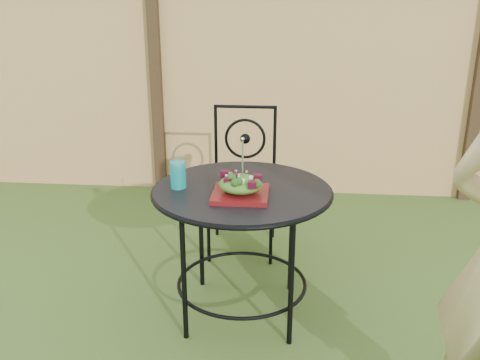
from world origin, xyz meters
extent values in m
plane|color=#2B4817|center=(0.00, 0.00, 0.00)|extent=(60.00, 60.00, 0.00)
cube|color=#E9B973|center=(0.00, 2.20, 0.90)|extent=(8.00, 0.05, 1.80)
cube|color=black|center=(-1.30, 2.15, 0.95)|extent=(0.09, 0.09, 1.90)
cube|color=black|center=(1.30, 2.15, 0.95)|extent=(0.09, 0.09, 1.90)
cylinder|color=black|center=(-0.42, 0.29, 0.71)|extent=(0.90, 0.90, 0.02)
torus|color=black|center=(-0.42, 0.29, 0.71)|extent=(0.92, 0.92, 0.02)
torus|color=black|center=(-0.42, 0.29, 0.18)|extent=(0.70, 0.70, 0.02)
cylinder|color=black|center=(-0.16, 0.55, 0.35)|extent=(0.03, 0.03, 0.71)
cylinder|color=black|center=(-0.68, 0.55, 0.35)|extent=(0.03, 0.03, 0.71)
cylinder|color=black|center=(-0.68, 0.03, 0.35)|extent=(0.03, 0.03, 0.71)
cylinder|color=black|center=(-0.16, 0.03, 0.35)|extent=(0.03, 0.03, 0.71)
cube|color=black|center=(-0.48, 1.04, 0.45)|extent=(0.46, 0.46, 0.03)
cylinder|color=black|center=(-0.48, 1.25, 0.94)|extent=(0.42, 0.02, 0.02)
torus|color=black|center=(-0.48, 1.25, 0.72)|extent=(0.28, 0.02, 0.28)
cylinder|color=black|center=(-0.68, 0.84, 0.22)|extent=(0.02, 0.02, 0.44)
cylinder|color=black|center=(-0.28, 0.84, 0.22)|extent=(0.02, 0.02, 0.44)
cylinder|color=black|center=(-0.68, 1.24, 0.22)|extent=(0.02, 0.02, 0.44)
cylinder|color=black|center=(-0.28, 1.24, 0.22)|extent=(0.02, 0.02, 0.44)
cylinder|color=black|center=(-0.68, 1.25, 0.70)|extent=(0.02, 0.02, 0.50)
cylinder|color=black|center=(-0.28, 1.25, 0.70)|extent=(0.02, 0.02, 0.50)
cube|color=#4F0B0F|center=(-0.42, 0.18, 0.74)|extent=(0.27, 0.27, 0.02)
ellipsoid|color=#235614|center=(-0.42, 0.18, 0.79)|extent=(0.21, 0.21, 0.08)
cylinder|color=silver|center=(-0.41, 0.18, 0.92)|extent=(0.01, 0.01, 0.18)
cylinder|color=#0C8D8C|center=(-0.74, 0.27, 0.79)|extent=(0.08, 0.08, 0.14)
camera|label=1|loc=(-0.19, -2.23, 1.67)|focal=40.00mm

